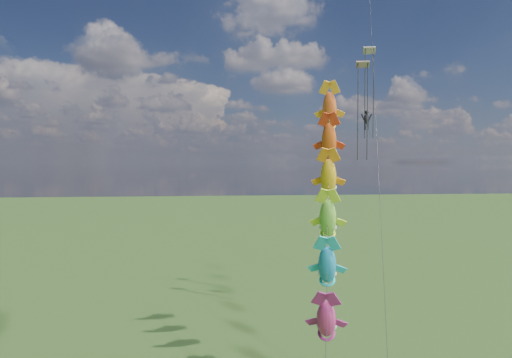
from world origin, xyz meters
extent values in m
cylinder|color=black|center=(14.64, 2.53, 10.10)|extent=(4.47, 15.21, 19.91)
ellipsoid|color=#D83373|center=(13.67, -0.81, 5.72)|extent=(1.59, 2.63, 2.76)
ellipsoid|color=blue|center=(14.16, 0.89, 7.95)|extent=(1.59, 2.63, 2.76)
ellipsoid|color=green|center=(14.66, 2.59, 10.17)|extent=(1.59, 2.63, 2.76)
ellipsoid|color=yellow|center=(15.16, 4.29, 12.40)|extent=(1.59, 2.63, 2.76)
ellipsoid|color=orange|center=(15.65, 5.99, 14.63)|extent=(1.59, 2.63, 2.76)
ellipsoid|color=red|center=(16.15, 7.69, 16.86)|extent=(1.59, 2.63, 2.76)
cylinder|color=black|center=(19.74, 8.16, 14.01)|extent=(4.88, 16.40, 27.74)
cube|color=#1A944F|center=(20.59, 13.60, 21.40)|extent=(1.19, 0.87, 0.52)
cylinder|color=black|center=(20.21, 13.60, 17.36)|extent=(0.08, 0.08, 8.07)
cylinder|color=black|center=(20.97, 13.60, 17.36)|extent=(0.08, 0.08, 8.07)
cube|color=blue|center=(22.17, 16.34, 23.28)|extent=(1.20, 0.94, 0.62)
cylinder|color=black|center=(21.79, 16.34, 19.27)|extent=(0.08, 0.08, 8.01)
cylinder|color=black|center=(22.54, 16.34, 19.27)|extent=(0.08, 0.08, 8.01)
camera|label=1|loc=(8.16, -20.75, 13.32)|focal=30.00mm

